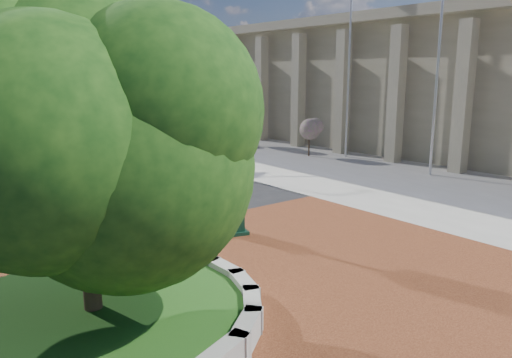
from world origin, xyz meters
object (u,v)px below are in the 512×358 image
at_px(flagpole_a, 439,54).
at_px(flagpole_b, 349,59).
at_px(parked_car, 28,124).
at_px(street_lamp_near, 63,60).
at_px(post_clock, 234,159).

height_order(flagpole_a, flagpole_b, flagpole_a).
bearing_deg(parked_car, flagpole_b, -77.96).
bearing_deg(parked_car, flagpole_a, -83.77).
distance_m(parked_car, street_lamp_near, 13.33).
distance_m(post_clock, flagpole_a, 13.68).
relative_size(flagpole_a, street_lamp_near, 1.17).
bearing_deg(post_clock, flagpole_b, 29.19).
height_order(post_clock, parked_car, post_clock).
bearing_deg(street_lamp_near, flagpole_b, -47.21).
xyz_separation_m(flagpole_b, street_lamp_near, (-12.28, 13.26, 0.01)).
height_order(flagpole_a, street_lamp_near, flagpole_a).
xyz_separation_m(post_clock, parked_car, (2.32, 33.42, -1.67)).
bearing_deg(flagpole_b, parked_car, 114.55).
relative_size(parked_car, flagpole_a, 0.39).
xyz_separation_m(flagpole_a, flagpole_b, (0.86, 6.34, -0.12)).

